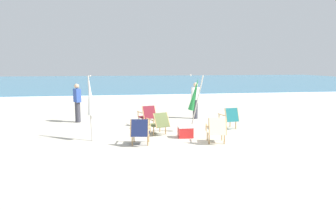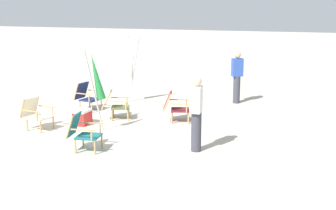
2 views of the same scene
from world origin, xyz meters
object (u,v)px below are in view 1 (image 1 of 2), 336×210
at_px(beach_chair_mid_center, 159,123).
at_px(beach_chair_back_right, 140,131).
at_px(beach_chair_front_left, 230,118).
at_px(umbrella_furled_white, 90,98).
at_px(person_near_chairs, 195,100).
at_px(cooler_box, 185,132).
at_px(beach_chair_far_center, 148,115).
at_px(umbrella_furled_green, 195,95).
at_px(beach_chair_back_left, 217,130).
at_px(person_by_waterline, 77,103).

height_order(beach_chair_mid_center, beach_chair_back_right, beach_chair_back_right).
height_order(beach_chair_mid_center, beach_chair_front_left, beach_chair_front_left).
bearing_deg(umbrella_furled_white, person_near_chairs, 37.31).
distance_m(person_near_chairs, cooler_box, 3.68).
relative_size(beach_chair_far_center, umbrella_furled_white, 0.40).
bearing_deg(beach_chair_front_left, beach_chair_mid_center, -169.56).
distance_m(beach_chair_front_left, beach_chair_back_right, 3.91).
height_order(beach_chair_front_left, cooler_box, beach_chair_front_left).
bearing_deg(cooler_box, umbrella_furled_green, 55.22).
bearing_deg(umbrella_furled_white, cooler_box, -2.77).
height_order(beach_chair_back_left, person_by_waterline, person_by_waterline).
bearing_deg(cooler_box, person_near_chairs, 70.42).
height_order(beach_chair_mid_center, person_by_waterline, person_by_waterline).
height_order(beach_chair_mid_center, beach_chair_back_left, beach_chair_back_left).
bearing_deg(cooler_box, beach_chair_back_right, -155.63).
height_order(beach_chair_front_left, person_near_chairs, person_near_chairs).
bearing_deg(umbrella_furled_green, beach_chair_back_right, -145.58).
relative_size(beach_chair_far_center, person_near_chairs, 0.51).
distance_m(beach_chair_back_left, beach_chair_back_right, 2.35).
relative_size(beach_chair_far_center, cooler_box, 1.71).
xyz_separation_m(beach_chair_back_left, beach_chair_front_left, (1.16, 1.95, 0.00)).
distance_m(beach_chair_front_left, person_near_chairs, 2.50).
xyz_separation_m(beach_chair_mid_center, beach_chair_back_left, (1.60, -1.44, 0.01)).
distance_m(beach_chair_mid_center, umbrella_furled_white, 2.48).
bearing_deg(beach_chair_far_center, beach_chair_back_left, -59.18).
bearing_deg(person_by_waterline, beach_chair_back_right, -60.00).
bearing_deg(beach_chair_back_left, umbrella_furled_green, 100.79).
bearing_deg(beach_chair_front_left, person_by_waterline, 158.47).
bearing_deg(person_near_chairs, umbrella_furled_white, -142.69).
relative_size(umbrella_furled_green, person_by_waterline, 1.28).
height_order(beach_chair_front_left, beach_chair_back_right, beach_chair_front_left).
relative_size(beach_chair_mid_center, beach_chair_back_left, 1.10).
bearing_deg(beach_chair_far_center, beach_chair_front_left, -20.85).
xyz_separation_m(beach_chair_far_center, umbrella_furled_green, (1.54, -1.51, 0.93)).
height_order(beach_chair_back_right, umbrella_furled_green, umbrella_furled_green).
relative_size(beach_chair_far_center, person_by_waterline, 0.51).
bearing_deg(person_by_waterline, umbrella_furled_green, -31.34).
height_order(beach_chair_back_left, beach_chair_far_center, beach_chair_back_left).
xyz_separation_m(beach_chair_back_left, beach_chair_back_right, (-2.34, 0.19, -0.00)).
bearing_deg(beach_chair_front_left, cooler_box, -151.47).
height_order(beach_chair_back_left, cooler_box, beach_chair_back_left).
distance_m(beach_chair_front_left, person_by_waterline, 6.29).
relative_size(umbrella_furled_green, cooler_box, 4.25).
relative_size(beach_chair_back_left, umbrella_furled_green, 0.39).
bearing_deg(beach_chair_back_right, person_near_chairs, 56.06).
distance_m(beach_chair_front_left, umbrella_furled_white, 5.17).
bearing_deg(person_by_waterline, umbrella_furled_white, -75.38).
bearing_deg(beach_chair_back_right, beach_chair_back_left, -4.53).
bearing_deg(beach_chair_back_left, beach_chair_back_right, 175.47).
distance_m(beach_chair_front_left, cooler_box, 2.22).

